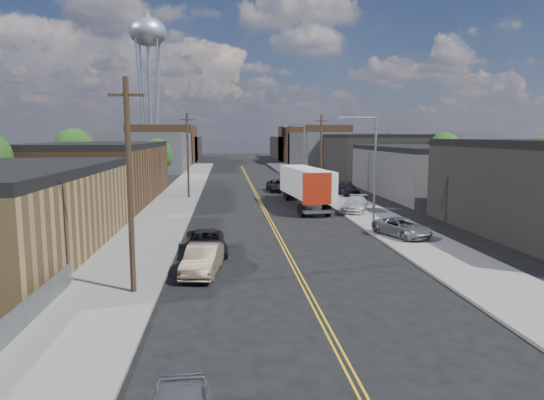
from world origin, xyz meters
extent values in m
plane|color=black|center=(0.00, 60.00, 0.00)|extent=(260.00, 260.00, 0.00)
cube|color=gold|center=(0.00, 45.00, 0.01)|extent=(0.32, 120.00, 0.01)
cube|color=slate|center=(-9.50, 45.00, 0.07)|extent=(5.00, 140.00, 0.15)
cube|color=slate|center=(9.50, 45.00, 0.07)|extent=(5.00, 140.00, 0.15)
cube|color=#513520|center=(-18.00, 44.00, 3.00)|extent=(12.00, 26.00, 6.00)
cube|color=black|center=(-18.00, 44.00, 6.30)|extent=(12.00, 26.00, 0.60)
cube|color=navy|center=(15.20, 20.00, 3.60)|extent=(0.30, 20.00, 0.80)
cube|color=#323234|center=(22.00, 46.00, 2.75)|extent=(14.00, 24.00, 5.50)
cube|color=black|center=(22.00, 46.00, 5.80)|extent=(14.00, 24.00, 0.60)
cube|color=black|center=(22.00, 72.00, 3.50)|extent=(14.00, 22.00, 7.00)
cube|color=black|center=(22.00, 72.00, 7.30)|extent=(14.00, 22.00, 0.60)
cube|color=#323234|center=(-20.00, 95.00, 4.00)|extent=(16.00, 30.00, 8.00)
cube|color=#323234|center=(20.00, 95.00, 4.00)|extent=(16.00, 30.00, 8.00)
cube|color=#513520|center=(-20.00, 120.00, 5.00)|extent=(16.00, 26.00, 10.00)
cube|color=#513520|center=(20.00, 120.00, 5.00)|extent=(16.00, 26.00, 10.00)
cube|color=black|center=(-20.00, 140.00, 3.50)|extent=(16.00, 40.00, 7.00)
cube|color=black|center=(20.00, 140.00, 3.50)|extent=(16.00, 40.00, 7.00)
cylinder|color=gray|center=(-22.00, 110.00, 15.00)|extent=(0.80, 0.80, 30.00)
cylinder|color=gray|center=(-23.76, 108.24, 15.00)|extent=(1.94, 1.94, 29.98)
cylinder|color=gray|center=(-20.24, 108.24, 15.00)|extent=(1.94, 1.94, 29.98)
cylinder|color=gray|center=(-23.76, 111.76, 15.00)|extent=(1.94, 1.94, 29.98)
cylinder|color=gray|center=(-20.24, 111.76, 15.00)|extent=(1.94, 1.94, 29.98)
ellipsoid|color=#9EA8B2|center=(-22.00, 110.00, 32.00)|extent=(9.00, 9.00, 6.75)
cylinder|color=#9EA8B2|center=(-22.00, 110.00, 35.60)|extent=(1.60, 1.60, 1.20)
cone|color=#9EA8B2|center=(-22.00, 110.00, 36.50)|extent=(1.80, 1.80, 0.80)
cylinder|color=gray|center=(8.00, 25.00, 4.50)|extent=(0.18, 0.18, 9.00)
cylinder|color=gray|center=(6.50, 25.00, 8.80)|extent=(3.00, 0.12, 0.12)
cube|color=gray|center=(5.00, 25.00, 8.70)|extent=(0.60, 0.25, 0.18)
cylinder|color=gray|center=(8.00, 60.00, 4.50)|extent=(0.18, 0.18, 9.00)
cylinder|color=gray|center=(6.50, 60.00, 8.80)|extent=(3.00, 0.12, 0.12)
cube|color=gray|center=(5.00, 60.00, 8.70)|extent=(0.60, 0.25, 0.18)
cylinder|color=black|center=(-8.20, 10.00, 5.00)|extent=(0.26, 0.26, 10.00)
cube|color=black|center=(-8.20, 10.00, 9.20)|extent=(1.60, 0.12, 0.12)
cylinder|color=black|center=(-8.20, 45.00, 5.00)|extent=(0.26, 0.26, 10.00)
cube|color=black|center=(-8.20, 45.00, 9.20)|extent=(1.60, 0.12, 0.12)
cylinder|color=black|center=(8.20, 48.00, 5.00)|extent=(0.26, 0.26, 10.00)
cube|color=black|center=(8.20, 48.00, 9.20)|extent=(1.60, 0.12, 0.12)
cylinder|color=black|center=(-24.00, 55.00, 2.25)|extent=(0.36, 0.36, 4.50)
sphere|color=#19390F|center=(-24.00, 55.00, 5.85)|extent=(5.04, 5.04, 5.04)
sphere|color=#19390F|center=(-23.40, 55.30, 4.95)|extent=(3.96, 3.96, 3.96)
sphere|color=#19390F|center=(-24.50, 54.60, 5.22)|extent=(3.60, 3.60, 3.60)
cylinder|color=black|center=(-14.00, 62.00, 1.88)|extent=(0.36, 0.36, 3.75)
sphere|color=#19390F|center=(-14.00, 62.00, 4.88)|extent=(4.20, 4.20, 4.20)
sphere|color=#19390F|center=(-13.40, 62.30, 4.12)|extent=(3.30, 3.30, 3.30)
sphere|color=#19390F|center=(-14.50, 61.60, 4.35)|extent=(3.00, 3.00, 3.00)
cylinder|color=black|center=(30.00, 36.00, 2.00)|extent=(0.36, 0.36, 4.00)
sphere|color=#19390F|center=(29.50, 35.60, 4.64)|extent=(3.20, 3.20, 3.20)
cylinder|color=black|center=(30.00, 60.00, 2.12)|extent=(0.36, 0.36, 4.25)
sphere|color=#19390F|center=(30.00, 60.00, 5.53)|extent=(4.76, 4.76, 4.76)
sphere|color=#19390F|center=(30.60, 60.30, 4.68)|extent=(3.74, 3.74, 3.74)
sphere|color=#19390F|center=(29.50, 59.60, 4.93)|extent=(3.40, 3.40, 3.40)
cube|color=silver|center=(4.33, 36.19, 2.66)|extent=(3.93, 12.48, 2.86)
cube|color=maroon|center=(4.33, 30.05, 2.66)|extent=(2.68, 0.40, 2.88)
cube|color=gray|center=(4.33, 30.05, 0.56)|extent=(2.58, 0.86, 0.25)
cube|color=black|center=(4.33, 43.76, 1.59)|extent=(2.89, 3.52, 3.17)
cylinder|color=black|center=(4.33, 31.45, 0.51)|extent=(2.75, 1.30, 1.02)
cylinder|color=black|center=(4.33, 43.76, 0.51)|extent=(2.65, 1.28, 1.02)
imported|color=#79684F|center=(-5.12, 13.11, 0.79)|extent=(2.29, 4.96, 1.58)
imported|color=black|center=(-5.12, 17.55, 0.74)|extent=(2.86, 5.49, 1.48)
imported|color=gray|center=(8.83, 20.86, 0.82)|extent=(3.72, 5.27, 1.33)
imported|color=silver|center=(8.52, 32.55, 0.87)|extent=(3.80, 5.39, 1.45)
imported|color=black|center=(11.00, 45.15, 0.92)|extent=(2.31, 4.71, 1.55)
imported|color=black|center=(3.12, 51.19, 0.78)|extent=(2.93, 5.77, 1.56)
camera|label=1|loc=(-3.83, -12.49, 7.42)|focal=32.00mm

